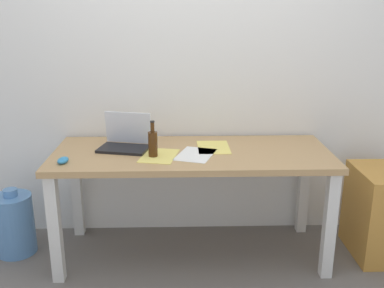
{
  "coord_description": "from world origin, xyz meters",
  "views": [
    {
      "loc": [
        -0.08,
        -2.75,
        1.64
      ],
      "look_at": [
        0.0,
        0.0,
        0.8
      ],
      "focal_mm": 41.44,
      "sensor_mm": 36.0,
      "label": 1
    }
  ],
  "objects_px": {
    "desk": "(192,165)",
    "computer_mouse": "(63,160)",
    "laptop_left": "(125,141)",
    "filing_cabinet": "(383,213)",
    "beer_bottle": "(153,143)",
    "water_cooler_jug": "(14,224)"
  },
  "relations": [
    {
      "from": "laptop_left",
      "to": "beer_bottle",
      "type": "relative_size",
      "value": 1.56
    },
    {
      "from": "desk",
      "to": "filing_cabinet",
      "type": "height_order",
      "value": "desk"
    },
    {
      "from": "water_cooler_jug",
      "to": "filing_cabinet",
      "type": "height_order",
      "value": "filing_cabinet"
    },
    {
      "from": "laptop_left",
      "to": "computer_mouse",
      "type": "relative_size",
      "value": 3.6
    },
    {
      "from": "desk",
      "to": "laptop_left",
      "type": "height_order",
      "value": "laptop_left"
    },
    {
      "from": "filing_cabinet",
      "to": "computer_mouse",
      "type": "bearing_deg",
      "value": -175.33
    },
    {
      "from": "desk",
      "to": "computer_mouse",
      "type": "relative_size",
      "value": 18.08
    },
    {
      "from": "laptop_left",
      "to": "computer_mouse",
      "type": "height_order",
      "value": "laptop_left"
    },
    {
      "from": "beer_bottle",
      "to": "water_cooler_jug",
      "type": "bearing_deg",
      "value": 171.58
    },
    {
      "from": "computer_mouse",
      "to": "water_cooler_jug",
      "type": "distance_m",
      "value": 0.75
    },
    {
      "from": "laptop_left",
      "to": "filing_cabinet",
      "type": "height_order",
      "value": "laptop_left"
    },
    {
      "from": "laptop_left",
      "to": "filing_cabinet",
      "type": "xyz_separation_m",
      "value": [
        1.75,
        -0.11,
        -0.49
      ]
    },
    {
      "from": "computer_mouse",
      "to": "water_cooler_jug",
      "type": "relative_size",
      "value": 0.21
    },
    {
      "from": "desk",
      "to": "laptop_left",
      "type": "distance_m",
      "value": 0.47
    },
    {
      "from": "laptop_left",
      "to": "desk",
      "type": "bearing_deg",
      "value": -9.98
    },
    {
      "from": "desk",
      "to": "filing_cabinet",
      "type": "distance_m",
      "value": 1.35
    },
    {
      "from": "laptop_left",
      "to": "computer_mouse",
      "type": "bearing_deg",
      "value": -140.75
    },
    {
      "from": "beer_bottle",
      "to": "desk",
      "type": "bearing_deg",
      "value": 21.73
    },
    {
      "from": "filing_cabinet",
      "to": "beer_bottle",
      "type": "bearing_deg",
      "value": -177.59
    },
    {
      "from": "desk",
      "to": "laptop_left",
      "type": "relative_size",
      "value": 5.02
    },
    {
      "from": "computer_mouse",
      "to": "beer_bottle",
      "type": "bearing_deg",
      "value": 18.51
    },
    {
      "from": "beer_bottle",
      "to": "filing_cabinet",
      "type": "bearing_deg",
      "value": 2.41
    }
  ]
}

